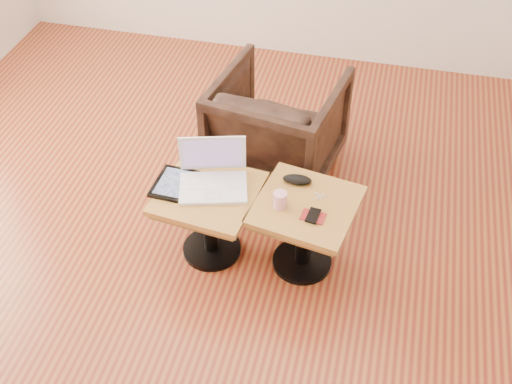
% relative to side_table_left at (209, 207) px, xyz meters
% --- Properties ---
extents(room_shell, '(4.52, 4.52, 2.71)m').
position_rel_side_table_left_xyz_m(room_shell, '(-0.02, 0.03, 1.00)').
color(room_shell, maroon).
rests_on(room_shell, ground).
extents(side_table_left, '(0.56, 0.56, 0.46)m').
position_rel_side_table_left_xyz_m(side_table_left, '(0.00, 0.00, 0.00)').
color(side_table_left, black).
rests_on(side_table_left, ground).
extents(side_table_right, '(0.59, 0.59, 0.46)m').
position_rel_side_table_left_xyz_m(side_table_right, '(0.52, 0.03, 0.00)').
color(side_table_right, black).
rests_on(side_table_right, ground).
extents(laptop, '(0.42, 0.36, 0.25)m').
position_rel_side_table_left_xyz_m(laptop, '(0.01, 0.06, 0.17)').
color(laptop, white).
rests_on(laptop, side_table_left).
extents(tablet, '(0.22, 0.27, 0.02)m').
position_rel_side_table_left_xyz_m(tablet, '(-0.19, 0.00, 0.12)').
color(tablet, black).
rests_on(tablet, side_table_left).
extents(charging_adapter, '(0.05, 0.05, 0.02)m').
position_rel_side_table_left_xyz_m(charging_adapter, '(-0.17, 0.22, 0.13)').
color(charging_adapter, white).
rests_on(charging_adapter, side_table_left).
extents(glasses_case, '(0.16, 0.08, 0.05)m').
position_rel_side_table_left_xyz_m(glasses_case, '(0.44, 0.17, 0.14)').
color(glasses_case, black).
rests_on(glasses_case, side_table_right).
extents(striped_cup, '(0.10, 0.10, 0.09)m').
position_rel_side_table_left_xyz_m(striped_cup, '(0.39, -0.03, 0.16)').
color(striped_cup, '#E75787').
rests_on(striped_cup, side_table_right).
extents(earbuds_tangle, '(0.07, 0.05, 0.01)m').
position_rel_side_table_left_xyz_m(earbuds_tangle, '(0.58, 0.10, 0.12)').
color(earbuds_tangle, white).
rests_on(earbuds_tangle, side_table_right).
extents(phone_on_sleeve, '(0.13, 0.11, 0.01)m').
position_rel_side_table_left_xyz_m(phone_on_sleeve, '(0.57, -0.06, 0.12)').
color(phone_on_sleeve, maroon).
rests_on(phone_on_sleeve, side_table_right).
extents(armchair, '(0.85, 0.87, 0.68)m').
position_rel_side_table_left_xyz_m(armchair, '(0.21, 0.81, -0.01)').
color(armchair, black).
rests_on(armchair, ground).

